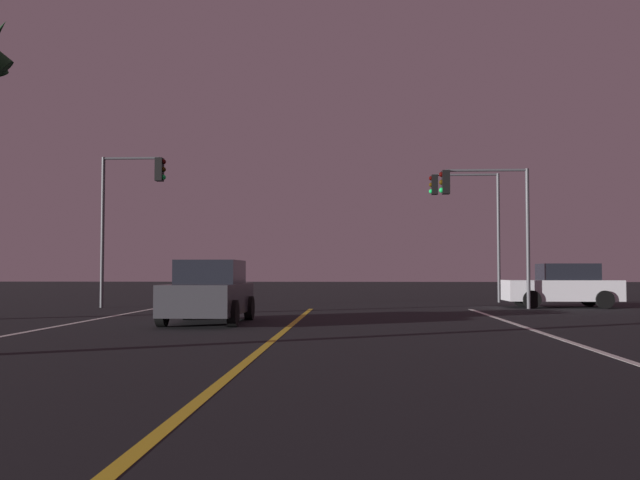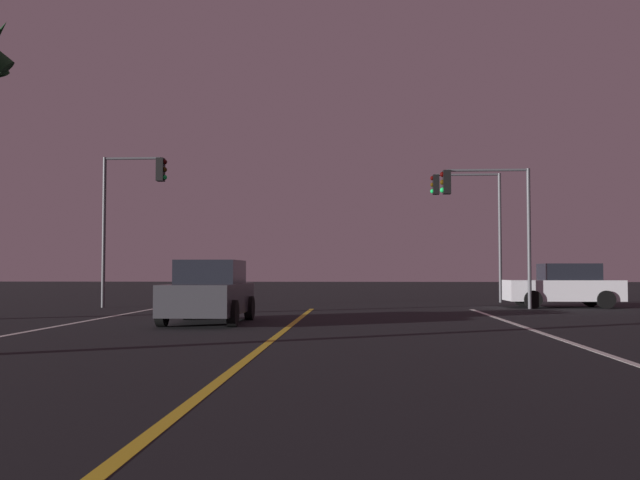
{
  "view_description": "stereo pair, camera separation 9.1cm",
  "coord_description": "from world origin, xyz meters",
  "px_view_note": "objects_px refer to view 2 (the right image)",
  "views": [
    {
      "loc": [
        1.69,
        1.79,
        1.38
      ],
      "look_at": [
        0.69,
        21.26,
        2.26
      ],
      "focal_mm": 39.9,
      "sensor_mm": 36.0,
      "label": 1
    },
    {
      "loc": [
        1.78,
        1.79,
        1.38
      ],
      "look_at": [
        0.69,
        21.26,
        2.26
      ],
      "focal_mm": 39.9,
      "sensor_mm": 36.0,
      "label": 2
    }
  ],
  "objects_px": {
    "car_crossing_side": "(564,286)",
    "traffic_light_near_left": "(133,197)",
    "traffic_light_near_right": "(485,204)",
    "car_oncoming": "(209,292)",
    "traffic_light_far_right": "(467,207)"
  },
  "relations": [
    {
      "from": "car_crossing_side",
      "to": "traffic_light_near_left",
      "type": "relative_size",
      "value": 0.74
    },
    {
      "from": "car_crossing_side",
      "to": "traffic_light_near_right",
      "type": "relative_size",
      "value": 0.82
    },
    {
      "from": "car_oncoming",
      "to": "traffic_light_far_right",
      "type": "bearing_deg",
      "value": 146.18
    },
    {
      "from": "car_crossing_side",
      "to": "traffic_light_near_left",
      "type": "distance_m",
      "value": 17.12
    },
    {
      "from": "traffic_light_near_left",
      "to": "traffic_light_near_right",
      "type": "bearing_deg",
      "value": 0.0
    },
    {
      "from": "traffic_light_near_left",
      "to": "car_crossing_side",
      "type": "bearing_deg",
      "value": 3.9
    },
    {
      "from": "car_crossing_side",
      "to": "traffic_light_far_right",
      "type": "bearing_deg",
      "value": -55.17
    },
    {
      "from": "car_crossing_side",
      "to": "traffic_light_far_right",
      "type": "relative_size",
      "value": 0.73
    },
    {
      "from": "traffic_light_near_right",
      "to": "traffic_light_far_right",
      "type": "relative_size",
      "value": 0.9
    },
    {
      "from": "traffic_light_near_left",
      "to": "car_oncoming",
      "type": "bearing_deg",
      "value": -59.14
    },
    {
      "from": "car_oncoming",
      "to": "traffic_light_near_right",
      "type": "relative_size",
      "value": 0.82
    },
    {
      "from": "traffic_light_near_right",
      "to": "traffic_light_near_left",
      "type": "relative_size",
      "value": 0.9
    },
    {
      "from": "traffic_light_far_right",
      "to": "traffic_light_near_left",
      "type": "bearing_deg",
      "value": 21.87
    },
    {
      "from": "car_oncoming",
      "to": "traffic_light_near_left",
      "type": "bearing_deg",
      "value": -149.14
    },
    {
      "from": "car_oncoming",
      "to": "traffic_light_near_left",
      "type": "xyz_separation_m",
      "value": [
        -4.72,
        7.9,
        3.46
      ]
    }
  ]
}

